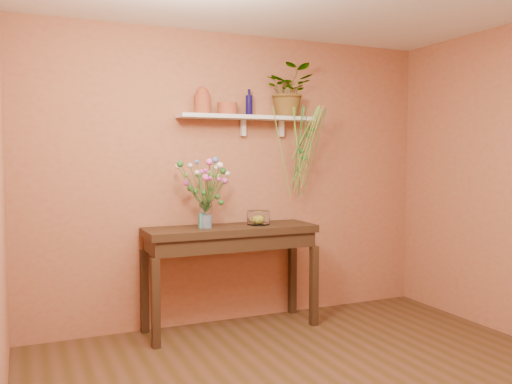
% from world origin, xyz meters
% --- Properties ---
extents(room, '(4.04, 4.04, 2.70)m').
position_xyz_m(room, '(0.00, 0.00, 1.35)').
color(room, '#523120').
rests_on(room, ground).
extents(sideboard, '(1.54, 0.49, 0.93)m').
position_xyz_m(sideboard, '(-0.17, 1.73, 0.80)').
color(sideboard, '#331F11').
rests_on(sideboard, ground).
extents(wall_shelf, '(1.30, 0.24, 0.19)m').
position_xyz_m(wall_shelf, '(0.06, 1.87, 1.92)').
color(wall_shelf, white).
rests_on(wall_shelf, room).
extents(terracotta_jug, '(0.16, 0.16, 0.24)m').
position_xyz_m(terracotta_jug, '(-0.38, 1.86, 2.05)').
color(terracotta_jug, '#9D4730').
rests_on(terracotta_jug, wall_shelf).
extents(terracotta_pot, '(0.22, 0.22, 0.11)m').
position_xyz_m(terracotta_pot, '(-0.14, 1.87, 1.99)').
color(terracotta_pot, '#9D4730').
rests_on(terracotta_pot, wall_shelf).
extents(blue_bottle, '(0.07, 0.07, 0.25)m').
position_xyz_m(blue_bottle, '(0.08, 1.90, 2.04)').
color(blue_bottle, '#0E093B').
rests_on(blue_bottle, wall_shelf).
extents(spider_plant, '(0.56, 0.53, 0.49)m').
position_xyz_m(spider_plant, '(0.50, 1.89, 2.18)').
color(spider_plant, '#266321').
rests_on(spider_plant, wall_shelf).
extents(plant_fronds, '(0.57, 0.43, 0.85)m').
position_xyz_m(plant_fronds, '(0.58, 1.73, 1.67)').
color(plant_fronds, '#266321').
rests_on(plant_fronds, wall_shelf).
extents(glass_vase, '(0.11, 0.11, 0.24)m').
position_xyz_m(glass_vase, '(-0.40, 1.73, 1.04)').
color(glass_vase, white).
rests_on(glass_vase, sideboard).
extents(bouquet, '(0.52, 0.54, 0.48)m').
position_xyz_m(bouquet, '(-0.40, 1.71, 1.37)').
color(bouquet, '#386B28').
rests_on(bouquet, glass_vase).
extents(glass_bowl, '(0.21, 0.21, 0.13)m').
position_xyz_m(glass_bowl, '(0.11, 1.74, 0.99)').
color(glass_bowl, white).
rests_on(glass_bowl, sideboard).
extents(lemon, '(0.09, 0.09, 0.09)m').
position_xyz_m(lemon, '(0.11, 1.75, 0.98)').
color(lemon, yellow).
rests_on(lemon, glass_bowl).
extents(carton, '(0.07, 0.05, 0.13)m').
position_xyz_m(carton, '(-0.44, 1.72, 1.00)').
color(carton, '#346688').
rests_on(carton, sideboard).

